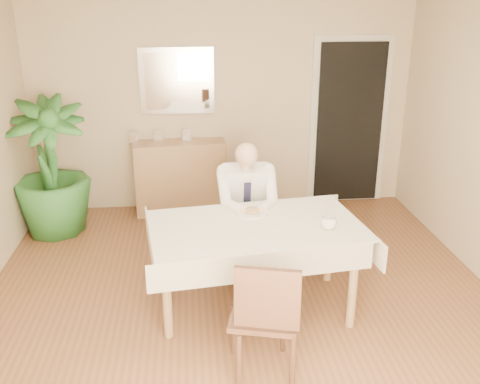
{
  "coord_description": "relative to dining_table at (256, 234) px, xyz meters",
  "views": [
    {
      "loc": [
        -0.4,
        -3.8,
        2.51
      ],
      "look_at": [
        0.0,
        0.35,
        0.95
      ],
      "focal_mm": 40.0,
      "sensor_mm": 36.0,
      "label": 1
    }
  ],
  "objects": [
    {
      "name": "sideboard",
      "position": [
        -0.63,
        2.21,
        -0.24
      ],
      "size": [
        1.11,
        0.47,
        0.87
      ],
      "primitive_type": "cube",
      "rotation": [
        0.0,
        0.0,
        0.09
      ],
      "color": "#966D4A",
      "rests_on": "ground"
    },
    {
      "name": "chair_far",
      "position": [
        0.0,
        0.88,
        -0.16
      ],
      "size": [
        0.46,
        0.46,
        0.9
      ],
      "rotation": [
        0.0,
        0.0,
        -0.09
      ],
      "color": "#3F251A",
      "rests_on": "ground"
    },
    {
      "name": "doorway",
      "position": [
        1.45,
        2.35,
        0.33
      ],
      "size": [
        0.96,
        0.07,
        2.1
      ],
      "color": "silver",
      "rests_on": "ground"
    },
    {
      "name": "food",
      "position": [
        -0.0,
        0.23,
        0.11
      ],
      "size": [
        0.14,
        0.14,
        0.06
      ],
      "primitive_type": "ellipsoid",
      "color": "olive",
      "rests_on": "dining_table"
    },
    {
      "name": "room",
      "position": [
        -0.1,
        -0.11,
        0.63
      ],
      "size": [
        5.0,
        5.02,
        2.6
      ],
      "color": "brown",
      "rests_on": "ground"
    },
    {
      "name": "potted_palm",
      "position": [
        -2.02,
        1.72,
        0.08
      ],
      "size": [
        0.98,
        0.98,
        1.5
      ],
      "primitive_type": "imported",
      "rotation": [
        0.0,
        0.0,
        0.19
      ],
      "color": "#21541E",
      "rests_on": "ground"
    },
    {
      "name": "dining_table",
      "position": [
        0.0,
        0.0,
        0.0
      ],
      "size": [
        1.84,
        1.23,
        0.75
      ],
      "rotation": [
        0.0,
        0.0,
        0.13
      ],
      "color": "#966D4A",
      "rests_on": "ground"
    },
    {
      "name": "fork",
      "position": [
        -0.04,
        0.17,
        0.11
      ],
      "size": [
        0.01,
        0.13,
        0.01
      ],
      "primitive_type": "cylinder",
      "rotation": [
        1.57,
        0.0,
        0.0
      ],
      "color": "silver",
      "rests_on": "dining_table"
    },
    {
      "name": "window",
      "position": [
        -0.1,
        -2.58,
        0.78
      ],
      "size": [
        1.34,
        0.04,
        1.44
      ],
      "color": "silver",
      "rests_on": "room"
    },
    {
      "name": "mirror",
      "position": [
        -0.63,
        2.36,
        0.88
      ],
      "size": [
        0.86,
        0.04,
        0.76
      ],
      "color": "silver",
      "rests_on": "room"
    },
    {
      "name": "photo_frame_center",
      "position": [
        -0.87,
        2.25,
        0.27
      ],
      "size": [
        0.1,
        0.02,
        0.14
      ],
      "primitive_type": "cube",
      "color": "silver",
      "rests_on": "sideboard"
    },
    {
      "name": "seated_man",
      "position": [
        -0.0,
        0.59,
        0.02
      ],
      "size": [
        0.48,
        0.72,
        1.24
      ],
      "color": "white",
      "rests_on": "ground"
    },
    {
      "name": "plate",
      "position": [
        -0.0,
        0.23,
        0.09
      ],
      "size": [
        0.26,
        0.26,
        0.02
      ],
      "primitive_type": "cylinder",
      "color": "white",
      "rests_on": "dining_table"
    },
    {
      "name": "coffee_mug",
      "position": [
        0.56,
        -0.13,
        0.13
      ],
      "size": [
        0.13,
        0.13,
        0.1
      ],
      "primitive_type": "imported",
      "rotation": [
        0.0,
        0.0,
        0.07
      ],
      "color": "white",
      "rests_on": "dining_table"
    },
    {
      "name": "chair_near",
      "position": [
        -0.05,
        -0.89,
        -0.16
      ],
      "size": [
        0.52,
        0.52,
        0.9
      ],
      "rotation": [
        0.0,
        0.0,
        -0.25
      ],
      "color": "#3F251A",
      "rests_on": "ground"
    },
    {
      "name": "knife",
      "position": [
        0.04,
        0.17,
        0.11
      ],
      "size": [
        0.01,
        0.13,
        0.01
      ],
      "primitive_type": "cylinder",
      "rotation": [
        1.57,
        0.0,
        0.0
      ],
      "color": "silver",
      "rests_on": "dining_table"
    },
    {
      "name": "photo_frame_right",
      "position": [
        -0.54,
        2.28,
        0.27
      ],
      "size": [
        0.1,
        0.02,
        0.14
      ],
      "primitive_type": "cube",
      "color": "silver",
      "rests_on": "sideboard"
    },
    {
      "name": "photo_frame_left",
      "position": [
        -1.16,
        2.21,
        0.27
      ],
      "size": [
        0.1,
        0.02,
        0.14
      ],
      "primitive_type": "cube",
      "color": "silver",
      "rests_on": "sideboard"
    }
  ]
}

